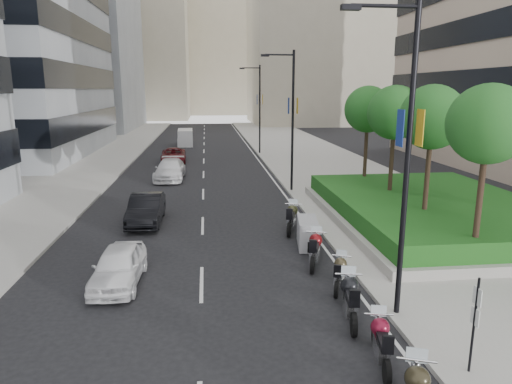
{
  "coord_description": "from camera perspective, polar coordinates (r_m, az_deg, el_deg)",
  "views": [
    {
      "loc": [
        -1.22,
        -10.93,
        6.63
      ],
      "look_at": [
        1.01,
        9.43,
        2.0
      ],
      "focal_mm": 32.0,
      "sensor_mm": 36.0,
      "label": 1
    }
  ],
  "objects": [
    {
      "name": "motorcycle_2",
      "position": [
        13.94,
        11.68,
        -12.96
      ],
      "size": [
        0.82,
        2.42,
        1.21
      ],
      "rotation": [
        0.0,
        0.0,
        1.38
      ],
      "color": "black",
      "rests_on": "ground"
    },
    {
      "name": "planter",
      "position": [
        24.56,
        21.22,
        -2.96
      ],
      "size": [
        10.0,
        14.0,
        0.4
      ],
      "primitive_type": "cube",
      "color": "#9E9A93",
      "rests_on": "sidewalk_right"
    },
    {
      "name": "sidewalk_right",
      "position": [
        42.69,
        7.7,
        3.79
      ],
      "size": [
        10.0,
        100.0,
        0.15
      ],
      "primitive_type": "cube",
      "color": "#9E9B93",
      "rests_on": "ground"
    },
    {
      "name": "car_c",
      "position": [
        34.8,
        -10.7,
        2.77
      ],
      "size": [
        2.28,
        5.19,
        1.48
      ],
      "primitive_type": "imported",
      "rotation": [
        0.0,
        0.0,
        -0.04
      ],
      "color": "silver",
      "rests_on": "ground"
    },
    {
      "name": "sidewalk_left",
      "position": [
        42.83,
        -20.77,
        3.11
      ],
      "size": [
        8.0,
        100.0,
        0.15
      ],
      "primitive_type": "cube",
      "color": "#9E9B93",
      "rests_on": "ground"
    },
    {
      "name": "lane_edge",
      "position": [
        41.75,
        0.61,
        3.61
      ],
      "size": [
        0.12,
        100.0,
        0.01
      ],
      "primitive_type": "cube",
      "color": "silver",
      "rests_on": "ground"
    },
    {
      "name": "ground",
      "position": [
        12.84,
        0.1,
        -18.35
      ],
      "size": [
        160.0,
        160.0,
        0.0
      ],
      "primitive_type": "plane",
      "color": "black",
      "rests_on": "ground"
    },
    {
      "name": "lamp_post_2",
      "position": [
        47.26,
        0.29,
        10.84
      ],
      "size": [
        2.34,
        0.45,
        9.0
      ],
      "color": "black",
      "rests_on": "ground"
    },
    {
      "name": "motorcycle_1",
      "position": [
        12.15,
        15.38,
        -17.62
      ],
      "size": [
        0.74,
        2.17,
        1.09
      ],
      "rotation": [
        0.0,
        0.0,
        1.37
      ],
      "color": "black",
      "rests_on": "ground"
    },
    {
      "name": "car_b",
      "position": [
        23.64,
        -13.56,
        -2.09
      ],
      "size": [
        1.58,
        4.42,
        1.45
      ],
      "primitive_type": "imported",
      "rotation": [
        0.0,
        0.0,
        -0.01
      ],
      "color": "black",
      "rests_on": "ground"
    },
    {
      "name": "building_cream_right",
      "position": [
        94.53,
        8.52,
        19.52
      ],
      "size": [
        28.0,
        24.0,
        36.0
      ],
      "primitive_type": "cube",
      "color": "#B7AD93",
      "rests_on": "ground"
    },
    {
      "name": "parking_sign",
      "position": [
        11.95,
        25.64,
        -14.27
      ],
      "size": [
        0.06,
        0.32,
        2.5
      ],
      "color": "black",
      "rests_on": "ground"
    },
    {
      "name": "delivery_van",
      "position": [
        55.78,
        -8.82,
        6.68
      ],
      "size": [
        1.87,
        4.56,
        1.89
      ],
      "rotation": [
        0.0,
        0.0,
        0.04
      ],
      "color": "silver",
      "rests_on": "ground"
    },
    {
      "name": "lamp_post_0",
      "position": [
        13.17,
        17.91,
        5.3
      ],
      "size": [
        2.34,
        0.45,
        9.0
      ],
      "color": "black",
      "rests_on": "ground"
    },
    {
      "name": "tree_3",
      "position": [
        28.66,
        13.8,
        9.97
      ],
      "size": [
        2.8,
        2.8,
        6.3
      ],
      "color": "#332319",
      "rests_on": "planter"
    },
    {
      "name": "motorcycle_5",
      "position": [
        19.75,
        6.45,
        -5.12
      ],
      "size": [
        1.07,
        2.08,
        1.2
      ],
      "rotation": [
        0.0,
        0.0,
        1.43
      ],
      "color": "black",
      "rests_on": "ground"
    },
    {
      "name": "car_a",
      "position": [
        16.66,
        -16.8,
        -8.85
      ],
      "size": [
        1.67,
        3.9,
        1.31
      ],
      "primitive_type": "imported",
      "rotation": [
        0.0,
        0.0,
        -0.03
      ],
      "color": "white",
      "rests_on": "ground"
    },
    {
      "name": "lane_centre",
      "position": [
        41.47,
        -6.56,
        3.46
      ],
      "size": [
        0.12,
        100.0,
        0.01
      ],
      "primitive_type": "cube",
      "color": "silver",
      "rests_on": "ground"
    },
    {
      "name": "building_cream_left",
      "position": [
        112.67,
        -15.51,
        17.58
      ],
      "size": [
        26.0,
        24.0,
        34.0
      ],
      "primitive_type": "cube",
      "color": "#B7AD93",
      "rests_on": "ground"
    },
    {
      "name": "motorcycle_3",
      "position": [
        15.95,
        10.39,
        -9.93
      ],
      "size": [
        0.96,
        1.92,
        1.01
      ],
      "rotation": [
        0.0,
        0.0,
        1.17
      ],
      "color": "black",
      "rests_on": "ground"
    },
    {
      "name": "motorcycle_6",
      "position": [
        21.77,
        4.47,
        -3.24
      ],
      "size": [
        1.02,
        2.37,
        1.22
      ],
      "rotation": [
        0.0,
        0.0,
        1.26
      ],
      "color": "black",
      "rests_on": "ground"
    },
    {
      "name": "car_d",
      "position": [
        42.97,
        -10.27,
        4.55
      ],
      "size": [
        2.39,
        4.83,
        1.32
      ],
      "primitive_type": "imported",
      "rotation": [
        0.0,
        0.0,
        0.04
      ],
      "color": "#5A0A10",
      "rests_on": "ground"
    },
    {
      "name": "tree_2",
      "position": [
        24.93,
        16.94,
        9.43
      ],
      "size": [
        2.8,
        2.8,
        6.3
      ],
      "color": "#332319",
      "rests_on": "planter"
    },
    {
      "name": "motorcycle_4",
      "position": [
        17.76,
        7.37,
        -7.12
      ],
      "size": [
        1.01,
        2.29,
        1.18
      ],
      "rotation": [
        0.0,
        0.0,
        1.24
      ],
      "color": "black",
      "rests_on": "ground"
    },
    {
      "name": "lamp_post_1",
      "position": [
        29.47,
        4.32,
        9.66
      ],
      "size": [
        2.34,
        0.45,
        9.0
      ],
      "color": "black",
      "rests_on": "ground"
    },
    {
      "name": "building_grey_far",
      "position": [
        84.49,
        -22.96,
        17.47
      ],
      "size": [
        22.0,
        26.0,
        30.0
      ],
      "primitive_type": "cube",
      "color": "gray",
      "rests_on": "ground"
    },
    {
      "name": "building_cream_centre",
      "position": [
        131.55,
        -5.06,
        18.09
      ],
      "size": [
        30.0,
        24.0,
        38.0
      ],
      "primitive_type": "cube",
      "color": "#B7AD93",
      "rests_on": "ground"
    },
    {
      "name": "tree_1",
      "position": [
        21.31,
        21.15,
        8.65
      ],
      "size": [
        2.8,
        2.8,
        6.3
      ],
      "color": "#332319",
      "rests_on": "planter"
    },
    {
      "name": "hedge",
      "position": [
        24.42,
        21.33,
        -1.6
      ],
      "size": [
        9.4,
        13.4,
        0.8
      ],
      "primitive_type": "cube",
      "color": "#1D5017",
      "rests_on": "planter"
    },
    {
      "name": "tree_0",
      "position": [
        17.86,
        27.0,
        7.5
      ],
      "size": [
        2.8,
        2.8,
        6.3
      ],
      "color": "#332319",
      "rests_on": "planter"
    }
  ]
}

